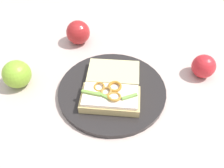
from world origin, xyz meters
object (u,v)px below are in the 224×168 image
at_px(apple_2, 78,32).
at_px(apple_0, 204,66).
at_px(sandwich, 110,98).
at_px(bread_slice_side, 114,74).
at_px(apple_1, 17,74).
at_px(plate, 112,90).

bearing_deg(apple_2, apple_0, 80.45).
distance_m(sandwich, apple_0, 0.30).
xyz_separation_m(bread_slice_side, apple_1, (0.08, -0.27, 0.01)).
distance_m(apple_0, apple_2, 0.42).
relative_size(apple_0, apple_1, 0.87).
relative_size(sandwich, bread_slice_side, 1.13).
relative_size(plate, apple_2, 3.77).
height_order(apple_0, apple_1, apple_1).
distance_m(bread_slice_side, apple_1, 0.28).
bearing_deg(sandwich, apple_2, -63.26).
bearing_deg(sandwich, apple_1, -11.55).
bearing_deg(plate, sandwich, 7.80).
bearing_deg(bread_slice_side, sandwich, 89.38).
distance_m(plate, apple_0, 0.29).
relative_size(apple_1, apple_2, 1.00).
height_order(plate, apple_0, apple_0).
distance_m(plate, apple_2, 0.27).
bearing_deg(bread_slice_side, plate, 89.48).
distance_m(bread_slice_side, apple_0, 0.27).
distance_m(plate, sandwich, 0.05).
xyz_separation_m(apple_0, apple_2, (-0.07, -0.42, 0.01)).
height_order(plate, apple_2, apple_2).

